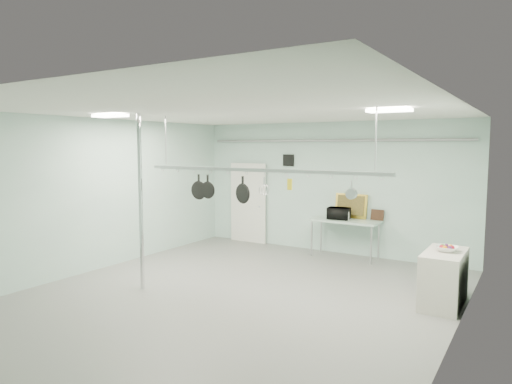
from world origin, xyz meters
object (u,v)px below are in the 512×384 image
Objects in this scene: microwave at (339,213)px; skillet_mid at (208,186)px; fruit_bowl at (447,249)px; pot_rack at (256,168)px; skillet_right at (243,190)px; side_cabinet at (444,278)px; skillet_left at (199,187)px; chrome_pole at (141,203)px; prep_table at (345,223)px; coffee_canister at (346,216)px.

skillet_mid is (-1.32, -3.27, 0.83)m from microwave.
fruit_bowl is 0.84× the size of skillet_mid.
pot_rack reaches higher than skillet_right.
skillet_left is at bearing -165.43° from side_cabinet.
skillet_right is at bearing -161.21° from side_cabinet.
chrome_pole is 4.85m from prep_table.
microwave is 3.70m from skillet_left.
chrome_pole reaches higher than skillet_mid.
coffee_canister is at bearing 139.62° from side_cabinet.
side_cabinet is (2.55, -2.20, -0.38)m from prep_table.
chrome_pole is 1.12m from skillet_left.
skillet_right reaches higher than fruit_bowl.
skillet_mid is at bearing -1.08° from skillet_left.
microwave is 1.07× the size of skillet_left.
coffee_canister is at bearing 94.47° from skillet_right.
fruit_bowl is at bearing -40.18° from prep_table.
coffee_canister is (-2.52, 2.14, 0.56)m from side_cabinet.
skillet_mid is at bearing -114.86° from coffee_canister.
coffee_canister is at bearing 61.01° from skillet_left.
side_cabinet is at bearing -130.29° from fruit_bowl.
skillet_left is at bearing -163.07° from skillet_right.
skillet_mid is at bearing -163.07° from skillet_right.
fruit_bowl is 0.74× the size of skillet_right.
fruit_bowl is 3.56m from skillet_right.
chrome_pole is 1.87m from skillet_right.
coffee_canister reaches higher than side_cabinet.
fruit_bowl is 4.30m from skillet_mid.
chrome_pole is at bearing 56.88° from microwave.
chrome_pole is at bearing -157.41° from fruit_bowl.
microwave is at bearing 62.67° from chrome_pole.
pot_rack reaches higher than coffee_canister.
prep_table is 3.37m from fruit_bowl.
skillet_mid is at bearing 180.00° from pot_rack.
chrome_pole is 6.40× the size of microwave.
fruit_bowl is (2.54, -2.11, -0.06)m from coffee_canister.
coffee_canister is (2.33, 4.14, -0.59)m from chrome_pole.
fruit_bowl is (2.72, -2.14, -0.10)m from microwave.
skillet_left is at bearing -178.79° from skillet_mid.
prep_table is at bearing 95.24° from skillet_right.
pot_rack is 3.43m from fruit_bowl.
skillet_mid is (-1.07, 0.00, -0.36)m from pot_rack.
skillet_right is (-3.23, -1.10, 1.39)m from side_cabinet.
side_cabinet is 5.96× the size of coffee_canister.
pot_rack reaches higher than fruit_bowl.
pot_rack is 3.49m from microwave.
prep_table is 3.41× the size of skillet_left.
skillet_right is at bearing -160.90° from fruit_bowl.
microwave is (-0.15, -0.03, 0.21)m from prep_table.
skillet_left is 0.22m from skillet_mid.
pot_rack is 1.34m from skillet_left.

